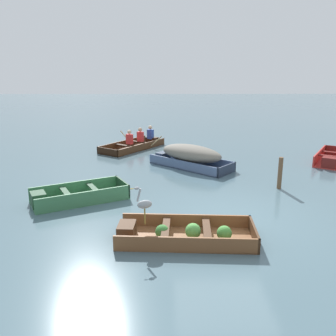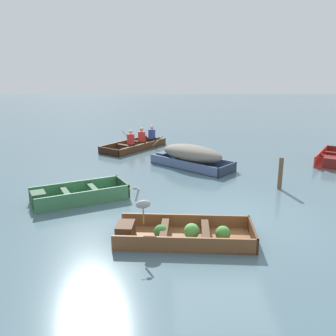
# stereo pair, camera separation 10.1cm
# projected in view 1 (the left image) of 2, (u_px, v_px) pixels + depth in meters

# --- Properties ---
(ground_plane) EXTENTS (80.00, 80.00, 0.00)m
(ground_plane) POSITION_uv_depth(u_px,v_px,m) (226.00, 218.00, 9.17)
(ground_plane) COLOR #47606B
(dinghy_wooden_brown_foreground) EXTENTS (2.99, 1.39, 0.37)m
(dinghy_wooden_brown_foreground) POSITION_uv_depth(u_px,v_px,m) (183.00, 234.00, 8.01)
(dinghy_wooden_brown_foreground) COLOR brown
(dinghy_wooden_brown_foreground) RESTS_ON ground
(skiff_slate_blue_near_moored) EXTENTS (3.07, 2.89, 0.82)m
(skiff_slate_blue_near_moored) POSITION_uv_depth(u_px,v_px,m) (191.00, 155.00, 13.62)
(skiff_slate_blue_near_moored) COLOR #475B7F
(skiff_slate_blue_near_moored) RESTS_ON ground
(skiff_green_far_moored) EXTENTS (2.75, 2.09, 0.41)m
(skiff_green_far_moored) POSITION_uv_depth(u_px,v_px,m) (75.00, 196.00, 10.25)
(skiff_green_far_moored) COLOR #387047
(skiff_green_far_moored) RESTS_ON ground
(skiff_red_outer_moored) EXTENTS (2.19, 2.61, 0.41)m
(skiff_red_outer_moored) POSITION_uv_depth(u_px,v_px,m) (333.00, 159.00, 14.22)
(skiff_red_outer_moored) COLOR #AD2D28
(skiff_red_outer_moored) RESTS_ON ground
(rowboat_dark_varnish_with_crew) EXTENTS (2.84, 3.29, 0.88)m
(rowboat_dark_varnish_with_crew) POSITION_uv_depth(u_px,v_px,m) (136.00, 144.00, 16.83)
(rowboat_dark_varnish_with_crew) COLOR #4C2D19
(rowboat_dark_varnish_with_crew) RESTS_ON ground
(heron_on_dinghy) EXTENTS (0.45, 0.23, 0.84)m
(heron_on_dinghy) POSITION_uv_depth(u_px,v_px,m) (144.00, 203.00, 7.80)
(heron_on_dinghy) COLOR olive
(heron_on_dinghy) RESTS_ON dinghy_wooden_brown_foreground
(mooring_post) EXTENTS (0.13, 0.13, 0.97)m
(mooring_post) POSITION_uv_depth(u_px,v_px,m) (280.00, 173.00, 11.22)
(mooring_post) COLOR brown
(mooring_post) RESTS_ON ground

